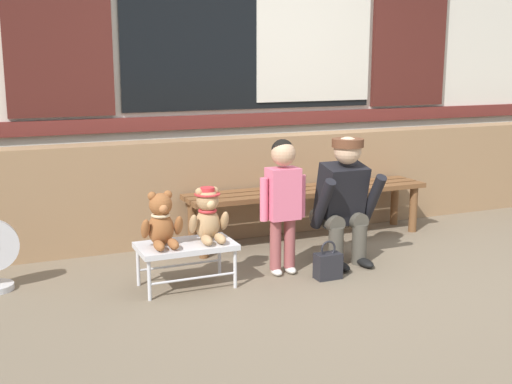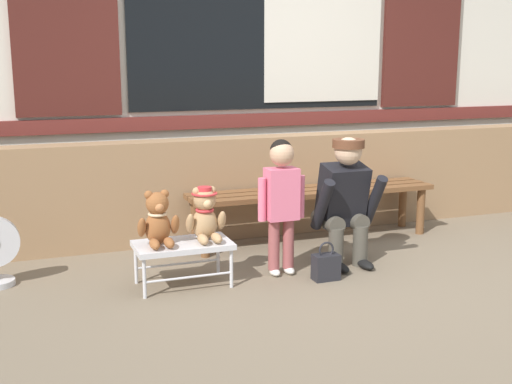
{
  "view_description": "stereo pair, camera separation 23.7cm",
  "coord_description": "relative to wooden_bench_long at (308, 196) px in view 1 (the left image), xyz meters",
  "views": [
    {
      "loc": [
        -2.34,
        -3.62,
        1.5
      ],
      "look_at": [
        -0.51,
        0.6,
        0.55
      ],
      "focal_mm": 45.58,
      "sensor_mm": 36.0,
      "label": 1
    },
    {
      "loc": [
        -2.12,
        -3.71,
        1.5
      ],
      "look_at": [
        -0.51,
        0.6,
        0.55
      ],
      "focal_mm": 45.58,
      "sensor_mm": 36.0,
      "label": 2
    }
  ],
  "objects": [
    {
      "name": "child_standing",
      "position": [
        -0.58,
        -0.71,
        0.22
      ],
      "size": [
        0.35,
        0.18,
        0.96
      ],
      "color": "#994C4C",
      "rests_on": "ground"
    },
    {
      "name": "wooden_bench_long",
      "position": [
        0.0,
        0.0,
        0.0
      ],
      "size": [
        2.1,
        0.4,
        0.44
      ],
      "color": "brown",
      "rests_on": "ground"
    },
    {
      "name": "teddy_bear_plain",
      "position": [
        -1.45,
        -0.71,
        0.09
      ],
      "size": [
        0.28,
        0.26,
        0.36
      ],
      "color": "#93562D",
      "rests_on": "small_display_bench"
    },
    {
      "name": "ground_plane",
      "position": [
        -0.16,
        -1.06,
        -0.37
      ],
      "size": [
        60.0,
        60.0,
        0.0
      ],
      "primitive_type": "plane",
      "color": "#756651"
    },
    {
      "name": "shop_facade",
      "position": [
        -0.16,
        0.88,
        1.28
      ],
      "size": [
        7.33,
        0.26,
        3.27
      ],
      "color": "silver",
      "rests_on": "ground"
    },
    {
      "name": "small_display_bench",
      "position": [
        -1.29,
        -0.71,
        -0.11
      ],
      "size": [
        0.64,
        0.36,
        0.3
      ],
      "color": "silver",
      "rests_on": "ground"
    },
    {
      "name": "handbag_on_ground",
      "position": [
        -0.34,
        -0.94,
        -0.28
      ],
      "size": [
        0.18,
        0.11,
        0.27
      ],
      "color": "#232328",
      "rests_on": "ground"
    },
    {
      "name": "brick_low_wall",
      "position": [
        -0.16,
        0.37,
        0.05
      ],
      "size": [
        7.18,
        0.25,
        0.85
      ],
      "primitive_type": "cube",
      "color": "#997551",
      "rests_on": "ground"
    },
    {
      "name": "teddy_bear_with_hat",
      "position": [
        -1.13,
        -0.7,
        0.1
      ],
      "size": [
        0.28,
        0.27,
        0.36
      ],
      "color": "tan",
      "rests_on": "small_display_bench"
    },
    {
      "name": "adult_crouching",
      "position": [
        -0.05,
        -0.65,
        0.11
      ],
      "size": [
        0.5,
        0.49,
        0.95
      ],
      "color": "#4C473D",
      "rests_on": "ground"
    }
  ]
}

